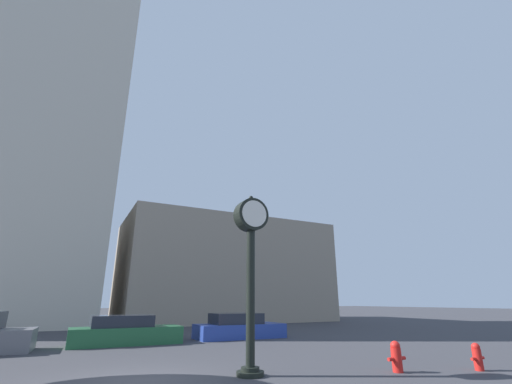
# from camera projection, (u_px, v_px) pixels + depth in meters

# --- Properties ---
(ground_plane) EXTENTS (200.00, 200.00, 0.00)m
(ground_plane) POSITION_uv_depth(u_px,v_px,m) (132.00, 384.00, 8.08)
(ground_plane) COLOR #38383D
(building_tall_tower) EXTENTS (15.39, 12.00, 35.70)m
(building_tall_tower) POSITION_uv_depth(u_px,v_px,m) (27.00, 114.00, 30.57)
(building_tall_tower) COLOR beige
(building_tall_tower) RESTS_ON ground_plane
(building_storefront_row) EXTENTS (19.74, 12.00, 9.48)m
(building_storefront_row) POSITION_uv_depth(u_px,v_px,m) (223.00, 272.00, 35.07)
(building_storefront_row) COLOR gray
(building_storefront_row) RESTS_ON ground_plane
(street_clock) EXTENTS (0.96, 0.73, 4.90)m
(street_clock) POSITION_uv_depth(u_px,v_px,m) (251.00, 255.00, 9.82)
(street_clock) COLOR black
(street_clock) RESTS_ON ground_plane
(car_green) EXTENTS (4.78, 1.78, 1.25)m
(car_green) POSITION_uv_depth(u_px,v_px,m) (125.00, 332.00, 15.46)
(car_green) COLOR #236038
(car_green) RESTS_ON ground_plane
(car_blue) EXTENTS (4.68, 2.03, 1.25)m
(car_blue) POSITION_uv_depth(u_px,v_px,m) (239.00, 328.00, 18.09)
(car_blue) COLOR #28429E
(car_blue) RESTS_ON ground_plane
(fire_hydrant_near) EXTENTS (0.64, 0.28, 0.80)m
(fire_hydrant_near) POSITION_uv_depth(u_px,v_px,m) (396.00, 356.00, 9.47)
(fire_hydrant_near) COLOR red
(fire_hydrant_near) RESTS_ON ground_plane
(fire_hydrant_far) EXTENTS (0.54, 0.24, 0.72)m
(fire_hydrant_far) POSITION_uv_depth(u_px,v_px,m) (477.00, 356.00, 9.69)
(fire_hydrant_far) COLOR red
(fire_hydrant_far) RESTS_ON ground_plane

